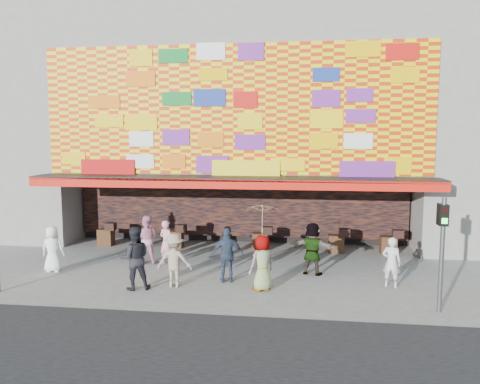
{
  "coord_description": "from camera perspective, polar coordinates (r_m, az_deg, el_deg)",
  "views": [
    {
      "loc": [
        2.57,
        -13.79,
        4.52
      ],
      "look_at": [
        0.52,
        2.0,
        2.65
      ],
      "focal_mm": 35.0,
      "sensor_mm": 36.0,
      "label": 1
    }
  ],
  "objects": [
    {
      "name": "signal_right",
      "position": [
        13.09,
        23.45,
        -5.6
      ],
      "size": [
        0.22,
        0.2,
        3.0
      ],
      "color": "#59595B",
      "rests_on": "ground"
    },
    {
      "name": "ped_f",
      "position": [
        15.7,
        8.82,
        -6.82
      ],
      "size": [
        1.69,
        0.94,
        1.74
      ],
      "primitive_type": "imported",
      "rotation": [
        0.0,
        0.0,
        2.86
      ],
      "color": "gray",
      "rests_on": "ground"
    },
    {
      "name": "ped_c",
      "position": [
        14.37,
        -12.73,
        -7.87
      ],
      "size": [
        1.12,
        1.01,
        1.9
      ],
      "primitive_type": "imported",
      "rotation": [
        0.0,
        0.0,
        3.52
      ],
      "color": "black",
      "rests_on": "ground"
    },
    {
      "name": "ground",
      "position": [
        14.74,
        -3.06,
        -11.18
      ],
      "size": [
        90.0,
        90.0,
        0.0
      ],
      "primitive_type": "plane",
      "color": "slate",
      "rests_on": "ground"
    },
    {
      "name": "ped_e",
      "position": [
        14.73,
        -1.56,
        -7.68
      ],
      "size": [
        1.09,
        0.68,
        1.73
      ],
      "primitive_type": "imported",
      "rotation": [
        0.0,
        0.0,
        3.41
      ],
      "color": "#2F3A53",
      "rests_on": "ground"
    },
    {
      "name": "ped_i",
      "position": [
        17.26,
        -11.34,
        -5.68
      ],
      "size": [
        0.86,
        0.68,
        1.72
      ],
      "primitive_type": "imported",
      "rotation": [
        0.0,
        0.0,
        3.18
      ],
      "color": "pink",
      "rests_on": "ground"
    },
    {
      "name": "ped_b",
      "position": [
        16.96,
        -8.97,
        -6.07
      ],
      "size": [
        0.69,
        0.6,
        1.59
      ],
      "primitive_type": "imported",
      "rotation": [
        0.0,
        0.0,
        2.69
      ],
      "color": "pink",
      "rests_on": "ground"
    },
    {
      "name": "shop_building",
      "position": [
        22.13,
        0.74,
        8.55
      ],
      "size": [
        15.2,
        9.4,
        10.0
      ],
      "color": "gray",
      "rests_on": "ground"
    },
    {
      "name": "ped_h",
      "position": [
        14.98,
        17.98,
        -8.14
      ],
      "size": [
        0.65,
        0.54,
        1.54
      ],
      "primitive_type": "imported",
      "rotation": [
        0.0,
        0.0,
        2.79
      ],
      "color": "silver",
      "rests_on": "ground"
    },
    {
      "name": "ped_g",
      "position": [
        13.97,
        2.73,
        -8.63
      ],
      "size": [
        0.96,
        0.92,
        1.66
      ],
      "primitive_type": "imported",
      "rotation": [
        0.0,
        0.0,
        3.81
      ],
      "color": "gray",
      "rests_on": "ground"
    },
    {
      "name": "ped_d",
      "position": [
        14.44,
        -8.01,
        -8.25
      ],
      "size": [
        1.08,
        0.66,
        1.63
      ],
      "primitive_type": "imported",
      "rotation": [
        0.0,
        0.0,
        3.19
      ],
      "color": "tan",
      "rests_on": "ground"
    },
    {
      "name": "parasol",
      "position": [
        13.69,
        2.76,
        -3.32
      ],
      "size": [
        1.18,
        1.2,
        1.84
      ],
      "color": "#D7C487",
      "rests_on": "ground"
    },
    {
      "name": "ped_a",
      "position": [
        17.07,
        -21.88,
        -6.46
      ],
      "size": [
        0.79,
        0.55,
        1.56
      ],
      "primitive_type": "imported",
      "rotation": [
        0.0,
        0.0,
        3.21
      ],
      "color": "white",
      "rests_on": "ground"
    }
  ]
}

